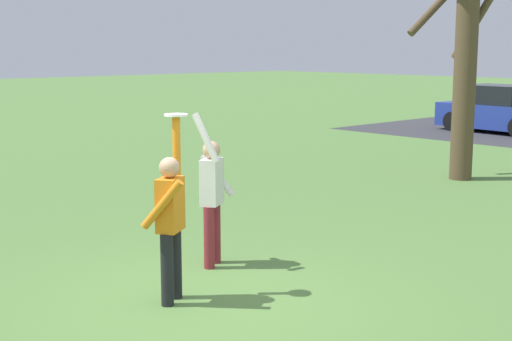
{
  "coord_description": "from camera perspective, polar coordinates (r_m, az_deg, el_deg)",
  "views": [
    {
      "loc": [
        6.13,
        -4.96,
        2.83
      ],
      "look_at": [
        -0.73,
        1.37,
        1.27
      ],
      "focal_mm": 51.56,
      "sensor_mm": 36.0,
      "label": 1
    }
  ],
  "objects": [
    {
      "name": "person_defender",
      "position": [
        9.53,
        -3.45,
        -1.7
      ],
      "size": [
        0.62,
        0.66,
        2.04
      ],
      "rotation": [
        0.0,
        0.0,
        5.27
      ],
      "color": "maroon",
      "rests_on": "ground_plane"
    },
    {
      "name": "ground_plane",
      "position": [
        8.38,
        -3.58,
        -10.25
      ],
      "size": [
        120.0,
        120.0,
        0.0
      ],
      "primitive_type": "plane",
      "color": "#567F3D"
    },
    {
      "name": "frisbee_disc",
      "position": [
        8.23,
        -6.23,
        4.31
      ],
      "size": [
        0.27,
        0.27,
        0.02
      ],
      "primitive_type": "cylinder",
      "color": "white",
      "rests_on": "person_catcher"
    },
    {
      "name": "parked_car_blue",
      "position": [
        26.22,
        18.4,
        4.41
      ],
      "size": [
        4.23,
        2.29,
        1.59
      ],
      "rotation": [
        0.0,
        0.0,
        -0.08
      ],
      "color": "#233893",
      "rests_on": "ground_plane"
    },
    {
      "name": "person_catcher",
      "position": [
        8.2,
        -6.66,
        -3.58
      ],
      "size": [
        0.53,
        0.59,
        2.08
      ],
      "rotation": [
        0.0,
        0.0,
        2.13
      ],
      "color": "black",
      "rests_on": "ground_plane"
    },
    {
      "name": "bare_tree_tall",
      "position": [
        16.43,
        15.79,
        8.0
      ],
      "size": [
        1.97,
        2.08,
        5.16
      ],
      "color": "brown",
      "rests_on": "ground_plane"
    }
  ]
}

